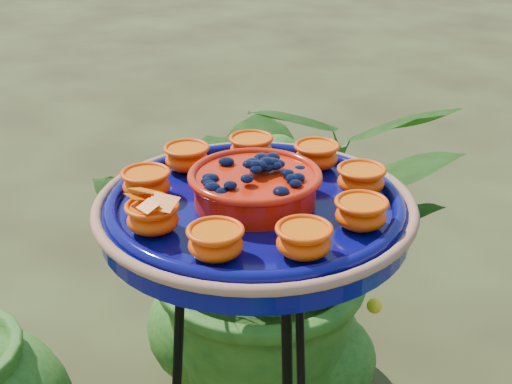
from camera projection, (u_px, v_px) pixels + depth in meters
feeder_dish at (255, 204)px, 0.96m from camera, size 0.52×0.52×0.10m
shrub_back_left at (276, 240)px, 1.73m from camera, size 1.02×1.05×0.89m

